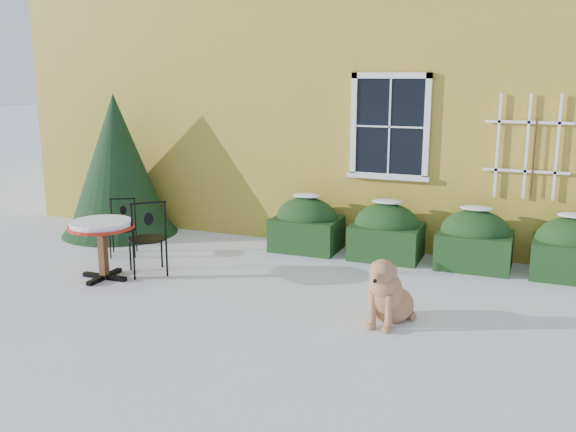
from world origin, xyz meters
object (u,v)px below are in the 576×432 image
at_px(bistro_table, 102,231).
at_px(dog, 387,296).
at_px(evergreen_shrub, 118,178).
at_px(patio_chair_near, 148,237).
at_px(patio_chair_far, 123,227).

relative_size(bistro_table, dog, 0.99).
relative_size(evergreen_shrub, patio_chair_near, 2.27).
height_order(bistro_table, dog, bistro_table).
height_order(evergreen_shrub, bistro_table, evergreen_shrub).
bearing_deg(evergreen_shrub, bistro_table, -58.55).
xyz_separation_m(patio_chair_near, dog, (3.54, -0.55, -0.21)).
distance_m(evergreen_shrub, patio_chair_near, 2.66).
height_order(evergreen_shrub, patio_chair_near, evergreen_shrub).
distance_m(bistro_table, patio_chair_far, 1.27).
relative_size(bistro_table, patio_chair_near, 0.82).
bearing_deg(patio_chair_near, patio_chair_far, -79.40).
bearing_deg(bistro_table, patio_chair_far, 113.42).
bearing_deg(patio_chair_near, dog, 129.25).
bearing_deg(patio_chair_far, patio_chair_near, -67.77).
xyz_separation_m(evergreen_shrub, dog, (5.38, -2.41, -0.65)).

